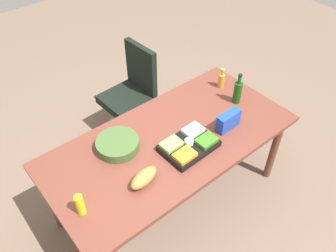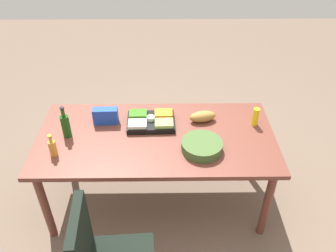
% 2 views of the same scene
% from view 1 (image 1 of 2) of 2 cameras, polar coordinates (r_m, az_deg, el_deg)
% --- Properties ---
extents(ground_plane, '(10.00, 10.00, 0.00)m').
position_cam_1_polar(ground_plane, '(3.37, 0.36, -11.78)').
color(ground_plane, brown).
extents(conference_table, '(2.05, 1.00, 0.80)m').
position_cam_1_polar(conference_table, '(2.81, 0.43, -3.37)').
color(conference_table, brown).
rests_on(conference_table, ground).
extents(office_chair, '(0.56, 0.56, 1.01)m').
position_cam_1_polar(office_chair, '(3.77, -6.08, 4.06)').
color(office_chair, gray).
rests_on(office_chair, ground).
extents(veggie_tray, '(0.43, 0.31, 0.09)m').
position_cam_1_polar(veggie_tray, '(2.66, 3.49, -3.13)').
color(veggie_tray, black).
rests_on(veggie_tray, conference_table).
extents(salad_bowl, '(0.37, 0.37, 0.08)m').
position_cam_1_polar(salad_bowl, '(2.68, -8.35, -3.03)').
color(salad_bowl, '#3F5A2C').
rests_on(salad_bowl, conference_table).
extents(mustard_bottle, '(0.07, 0.07, 0.17)m').
position_cam_1_polar(mustard_bottle, '(2.32, -14.37, -12.55)').
color(mustard_bottle, yellow).
rests_on(mustard_bottle, conference_table).
extents(wine_bottle, '(0.09, 0.09, 0.29)m').
position_cam_1_polar(wine_bottle, '(3.09, 11.46, 5.60)').
color(wine_bottle, '#154612').
rests_on(wine_bottle, conference_table).
extents(bread_loaf, '(0.26, 0.16, 0.10)m').
position_cam_1_polar(bread_loaf, '(2.44, -4.04, -8.57)').
color(bread_loaf, olive).
rests_on(bread_loaf, conference_table).
extents(chip_bag_blue, '(0.22, 0.09, 0.15)m').
position_cam_1_polar(chip_bag_blue, '(2.84, 9.96, 0.88)').
color(chip_bag_blue, '#1B43B0').
rests_on(chip_bag_blue, conference_table).
extents(dressing_bottle, '(0.07, 0.07, 0.20)m').
position_cam_1_polar(dressing_bottle, '(3.27, 8.85, 7.52)').
color(dressing_bottle, '#C9802C').
rests_on(dressing_bottle, conference_table).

